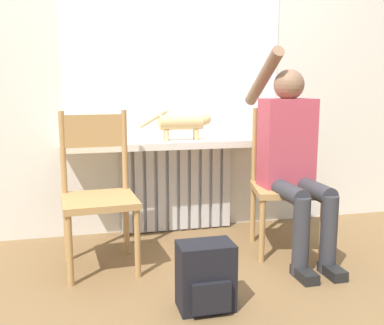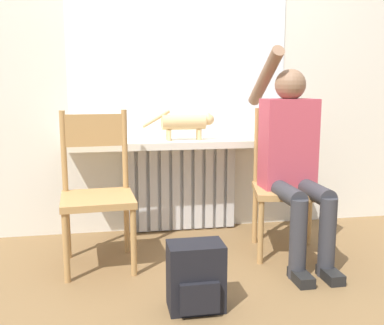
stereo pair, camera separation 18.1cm
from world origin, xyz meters
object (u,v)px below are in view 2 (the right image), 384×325
object	(u,v)px
chair_left	(97,189)
cat	(186,122)
backpack	(196,277)
chair_right	(287,182)
person	(293,155)

from	to	relation	value
chair_left	cat	size ratio (longest dim) A/B	1.82
chair_left	backpack	size ratio (longest dim) A/B	2.80
chair_right	person	world-z (taller)	person
chair_right	person	distance (m)	0.23
person	cat	xyz separation A→B (m)	(-0.59, 0.55, 0.17)
person	chair_right	bearing A→B (deg)	84.70
chair_left	person	bearing A→B (deg)	-8.96
chair_left	backpack	xyz separation A→B (m)	(0.49, -0.68, -0.31)
chair_right	backpack	distance (m)	1.06
cat	chair_right	bearing A→B (deg)	-35.79
backpack	cat	bearing A→B (deg)	82.64
chair_right	person	size ratio (longest dim) A/B	0.71
cat	backpack	size ratio (longest dim) A/B	1.54
chair_left	backpack	bearing A→B (deg)	-58.26
person	chair_left	bearing A→B (deg)	174.72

